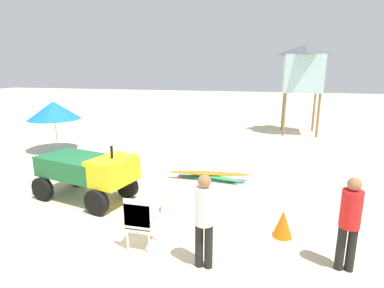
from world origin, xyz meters
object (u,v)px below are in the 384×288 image
(utility_cart, at_px, (88,170))
(traffic_cone_near, at_px, (283,224))
(lifeguard_near_center, at_px, (204,215))
(lifeguard_tower, at_px, (303,69))
(stacked_plastic_chairs, at_px, (140,218))
(beach_umbrella_left, at_px, (54,110))
(lifeguard_near_left, at_px, (350,219))
(cooler_box, at_px, (174,203))
(surfboard_pile, at_px, (209,176))

(utility_cart, relative_size, traffic_cone_near, 4.96)
(lifeguard_near_center, bearing_deg, lifeguard_tower, 78.38)
(stacked_plastic_chairs, bearing_deg, lifeguard_tower, 72.42)
(utility_cart, relative_size, beach_umbrella_left, 1.36)
(lifeguard_near_left, height_order, cooler_box, lifeguard_near_left)
(surfboard_pile, bearing_deg, lifeguard_near_left, -50.95)
(surfboard_pile, height_order, cooler_box, cooler_box)
(lifeguard_near_left, height_order, lifeguard_tower, lifeguard_tower)
(lifeguard_near_center, height_order, lifeguard_tower, lifeguard_tower)
(utility_cart, xyz_separation_m, lifeguard_near_center, (3.37, -1.99, 0.15))
(lifeguard_near_left, xyz_separation_m, lifeguard_tower, (0.18, 11.47, 2.30))
(lifeguard_near_left, distance_m, beach_umbrella_left, 11.05)
(lifeguard_near_left, xyz_separation_m, cooler_box, (-3.37, 1.38, -0.71))
(utility_cart, height_order, stacked_plastic_chairs, utility_cart)
(stacked_plastic_chairs, relative_size, beach_umbrella_left, 0.51)
(lifeguard_near_left, bearing_deg, lifeguard_tower, 89.08)
(cooler_box, bearing_deg, lifeguard_near_left, -22.24)
(stacked_plastic_chairs, xyz_separation_m, traffic_cone_near, (2.57, 1.06, -0.33))
(utility_cart, distance_m, surfboard_pile, 3.49)
(stacked_plastic_chairs, distance_m, surfboard_pile, 3.94)
(surfboard_pile, distance_m, traffic_cone_near, 3.47)
(lifeguard_near_center, xyz_separation_m, beach_umbrella_left, (-7.29, 5.97, 0.71))
(cooler_box, bearing_deg, surfboard_pile, 79.93)
(lifeguard_tower, relative_size, beach_umbrella_left, 2.15)
(stacked_plastic_chairs, relative_size, lifeguard_tower, 0.23)
(surfboard_pile, relative_size, traffic_cone_near, 4.44)
(stacked_plastic_chairs, relative_size, lifeguard_near_center, 0.62)
(stacked_plastic_chairs, bearing_deg, lifeguard_near_left, 3.54)
(stacked_plastic_chairs, height_order, surfboard_pile, stacked_plastic_chairs)
(utility_cart, height_order, traffic_cone_near, utility_cart)
(lifeguard_near_center, relative_size, traffic_cone_near, 2.95)
(cooler_box, bearing_deg, lifeguard_tower, 70.59)
(traffic_cone_near, distance_m, cooler_box, 2.48)
(surfboard_pile, height_order, lifeguard_tower, lifeguard_tower)
(utility_cart, distance_m, traffic_cone_near, 4.77)
(stacked_plastic_chairs, relative_size, traffic_cone_near, 1.84)
(lifeguard_near_left, bearing_deg, lifeguard_near_center, -168.14)
(lifeguard_near_left, bearing_deg, beach_umbrella_left, 150.15)
(utility_cart, distance_m, cooler_box, 2.35)
(utility_cart, xyz_separation_m, cooler_box, (2.27, -0.13, -0.58))
(lifeguard_near_center, height_order, traffic_cone_near, lifeguard_near_center)
(utility_cart, distance_m, lifeguard_tower, 11.80)
(lifeguard_tower, height_order, cooler_box, lifeguard_tower)
(utility_cart, relative_size, cooler_box, 5.47)
(beach_umbrella_left, bearing_deg, utility_cart, -45.40)
(stacked_plastic_chairs, height_order, lifeguard_near_left, lifeguard_near_left)
(surfboard_pile, relative_size, lifeguard_near_center, 1.51)
(lifeguard_near_left, distance_m, traffic_cone_near, 1.43)
(surfboard_pile, bearing_deg, utility_cart, -141.27)
(stacked_plastic_chairs, height_order, lifeguard_tower, lifeguard_tower)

